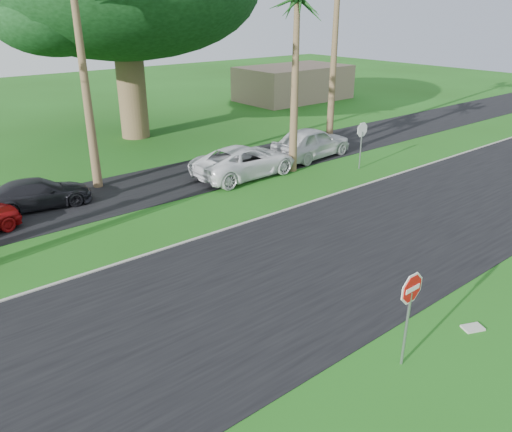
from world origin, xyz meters
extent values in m
plane|color=#1C4D13|center=(0.00, 0.00, 0.00)|extent=(120.00, 120.00, 0.00)
cube|color=black|center=(0.00, 2.00, 0.01)|extent=(120.00, 8.00, 0.02)
cube|color=black|center=(0.00, 12.50, 0.01)|extent=(120.00, 5.00, 0.02)
cube|color=gray|center=(0.00, 6.05, 0.03)|extent=(120.00, 0.12, 0.06)
cylinder|color=gray|center=(0.50, -3.00, 1.00)|extent=(0.07, 0.07, 2.00)
cylinder|color=white|center=(0.50, -3.00, 2.10)|extent=(1.05, 0.02, 1.05)
cylinder|color=red|center=(0.50, -3.00, 2.10)|extent=(0.90, 0.02, 0.90)
cube|color=white|center=(0.50, -3.00, 2.10)|extent=(0.50, 0.02, 0.12)
cylinder|color=gray|center=(12.00, 8.00, 1.00)|extent=(0.07, 0.07, 2.00)
cylinder|color=white|center=(12.00, 8.00, 2.10)|extent=(1.05, 0.02, 1.05)
cylinder|color=red|center=(12.00, 8.00, 2.10)|extent=(0.90, 0.02, 0.90)
cube|color=white|center=(12.00, 8.00, 2.10)|extent=(0.50, 0.02, 0.12)
cone|color=brown|center=(0.00, 14.00, 4.75)|extent=(0.44, 0.44, 9.50)
cone|color=brown|center=(9.00, 10.00, 4.25)|extent=(0.44, 0.44, 8.50)
cone|color=brown|center=(15.00, 13.00, 6.00)|extent=(0.44, 0.44, 12.00)
cylinder|color=brown|center=(6.00, 22.00, 3.00)|extent=(1.80, 1.80, 6.00)
cube|color=gray|center=(24.00, 26.00, 1.50)|extent=(10.00, 6.00, 3.00)
imported|color=black|center=(-2.99, 13.01, 0.62)|extent=(4.51, 2.43, 1.24)
imported|color=white|center=(6.46, 10.82, 0.78)|extent=(5.67, 2.76, 1.55)
imported|color=silver|center=(11.46, 11.11, 0.88)|extent=(5.32, 2.51, 1.76)
cube|color=#A5A59D|center=(3.17, -3.36, 0.03)|extent=(0.64, 0.54, 0.06)
camera|label=1|loc=(-8.39, -8.35, 7.98)|focal=35.00mm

